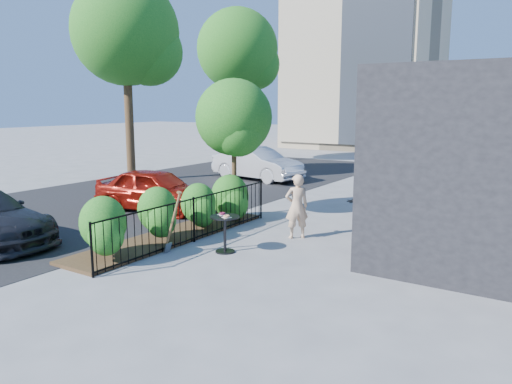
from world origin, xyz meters
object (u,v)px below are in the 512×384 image
Objects in this scene: street_tree_near at (126,38)px; car_red at (156,190)px; car_silver at (257,163)px; cafe_table at (225,227)px; shovel at (172,226)px; woman at (297,206)px; patio_tree at (235,122)px; street_tree_far at (238,54)px.

street_tree_near reaches higher than car_red.
street_tree_near is 1.93× the size of car_silver.
car_silver is at bearing 37.49° from street_tree_near.
shovel is (-0.88, -0.75, 0.07)m from cafe_table.
car_silver is at bearing -1.13° from car_red.
woman is at bearing -131.78° from car_silver.
street_tree_near is 8.33m from car_red.
woman reaches higher than car_red.
car_red is at bearing -165.01° from patio_tree.
patio_tree is 3.35m from car_red.
woman reaches higher than car_silver.
cafe_table is at bearing -126.64° from car_red.
car_silver is (-0.90, 7.16, 0.04)m from car_red.
street_tree_near is at bearing 141.15° from shovel.
car_red is (5.18, -3.88, -5.26)m from street_tree_near.
street_tree_near is 5.63× the size of shovel.
car_silver is at bearing -95.03° from woman.
street_tree_near is at bearing 44.88° from car_red.
street_tree_near is 12.33m from shovel.
cafe_table is 2.09m from woman.
street_tree_near and street_tree_far have the same top height.
street_tree_far reaches higher than woman.
car_silver is (-5.28, 9.52, 0.13)m from cafe_table.
street_tree_far is 17.96m from cafe_table.
car_red is at bearing -48.38° from woman.
street_tree_near reaches higher than patio_tree.
street_tree_far reaches higher than patio_tree.
woman is at bearing -103.08° from car_red.
patio_tree reaches higher than car_red.
woman is (2.63, -1.10, -1.97)m from patio_tree.
shovel is (-1.65, -2.68, -0.15)m from woman.
street_tree_far reaches higher than shovel.
car_silver is (-6.05, 7.59, -0.09)m from woman.
patio_tree is at bearing -83.32° from car_red.
car_red is (-3.50, 3.11, 0.02)m from shovel.
shovel reaches higher than car_red.
shovel is at bearing -75.53° from patio_tree.
street_tree_near is at bearing -66.23° from woman.
shovel is at bearing -139.53° from cafe_table.
cafe_table is (9.56, -6.24, -5.34)m from street_tree_near.
cafe_table is 0.60× the size of shovel.
street_tree_near is at bearing 137.13° from car_silver.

